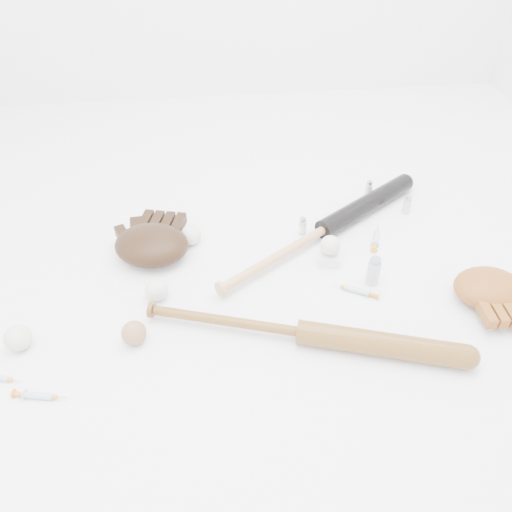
{
  "coord_description": "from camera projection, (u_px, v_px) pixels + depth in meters",
  "views": [
    {
      "loc": [
        -0.13,
        -1.11,
        1.07
      ],
      "look_at": [
        0.0,
        0.07,
        0.06
      ],
      "focal_mm": 35.0,
      "sensor_mm": 36.0,
      "label": 1
    }
  ],
  "objects": [
    {
      "name": "bat_dark",
      "position": [
        324.0,
        229.0,
        1.71
      ],
      "size": [
        0.83,
        0.6,
        0.07
      ],
      "primitive_type": null,
      "rotation": [
        0.0,
        0.0,
        0.6
      ],
      "color": "black",
      "rests_on": "ground"
    },
    {
      "name": "bat_wood",
      "position": [
        301.0,
        332.0,
        1.36
      ],
      "size": [
        0.89,
        0.35,
        0.07
      ],
      "primitive_type": null,
      "rotation": [
        0.0,
        0.0,
        -0.31
      ],
      "color": "brown",
      "rests_on": "ground"
    },
    {
      "name": "glove_dark",
      "position": [
        152.0,
        244.0,
        1.62
      ],
      "size": [
        0.35,
        0.35,
        0.1
      ],
      "primitive_type": null,
      "rotation": [
        0.0,
        0.0,
        -0.26
      ],
      "color": "black",
      "rests_on": "ground"
    },
    {
      "name": "glove_tan",
      "position": [
        489.0,
        288.0,
        1.47
      ],
      "size": [
        0.26,
        0.26,
        0.09
      ],
      "primitive_type": null,
      "rotation": [
        0.0,
        0.0,
        3.09
      ],
      "color": "brown",
      "rests_on": "ground"
    },
    {
      "name": "trading_card",
      "position": [
        141.0,
        253.0,
        1.66
      ],
      "size": [
        0.07,
        0.1,
        0.01
      ],
      "primitive_type": "cube",
      "rotation": [
        0.0,
        0.0,
        0.01
      ],
      "color": "gold",
      "rests_on": "ground"
    },
    {
      "name": "pedestal",
      "position": [
        329.0,
        258.0,
        1.62
      ],
      "size": [
        0.08,
        0.08,
        0.04
      ],
      "primitive_type": "cube",
      "rotation": [
        0.0,
        0.0,
        -0.22
      ],
      "color": "white",
      "rests_on": "ground"
    },
    {
      "name": "baseball_on_pedestal",
      "position": [
        330.0,
        245.0,
        1.59
      ],
      "size": [
        0.07,
        0.07,
        0.07
      ],
      "primitive_type": "sphere",
      "color": "silver",
      "rests_on": "pedestal"
    },
    {
      "name": "baseball_left",
      "position": [
        18.0,
        338.0,
        1.34
      ],
      "size": [
        0.07,
        0.07,
        0.07
      ],
      "primitive_type": "sphere",
      "color": "silver",
      "rests_on": "ground"
    },
    {
      "name": "baseball_upper",
      "position": [
        191.0,
        235.0,
        1.68
      ],
      "size": [
        0.07,
        0.07,
        0.07
      ],
      "primitive_type": "sphere",
      "color": "silver",
      "rests_on": "ground"
    },
    {
      "name": "baseball_mid",
      "position": [
        157.0,
        290.0,
        1.48
      ],
      "size": [
        0.07,
        0.07,
        0.07
      ],
      "primitive_type": "sphere",
      "color": "silver",
      "rests_on": "ground"
    },
    {
      "name": "baseball_aged",
      "position": [
        134.0,
        333.0,
        1.35
      ],
      "size": [
        0.07,
        0.07,
        0.07
      ],
      "primitive_type": "sphere",
      "color": "#966748",
      "rests_on": "ground"
    },
    {
      "name": "syringe_1",
      "position": [
        357.0,
        290.0,
        1.52
      ],
      "size": [
        0.15,
        0.1,
        0.02
      ],
      "primitive_type": null,
      "rotation": [
        0.0,
        0.0,
        2.63
      ],
      "color": "#ADBCC6",
      "rests_on": "ground"
    },
    {
      "name": "syringe_2",
      "position": [
        376.0,
        238.0,
        1.71
      ],
      "size": [
        0.09,
        0.16,
        0.02
      ],
      "primitive_type": null,
      "rotation": [
        0.0,
        0.0,
        1.17
      ],
      "color": "#ADBCC6",
      "rests_on": "ground"
    },
    {
      "name": "syringe_3",
      "position": [
        504.0,
        310.0,
        1.45
      ],
      "size": [
        0.06,
        0.16,
        0.02
      ],
      "primitive_type": null,
      "rotation": [
        0.0,
        0.0,
        -1.35
      ],
      "color": "#ADBCC6",
      "rests_on": "ground"
    },
    {
      "name": "syringe_4",
      "position": [
        371.0,
        197.0,
        1.91
      ],
      "size": [
        0.15,
        0.05,
        0.02
      ],
      "primitive_type": null,
      "rotation": [
        0.0,
        0.0,
        3.34
      ],
      "color": "#ADBCC6",
      "rests_on": "ground"
    },
    {
      "name": "syringe_5",
      "position": [
        39.0,
        396.0,
        1.23
      ],
      "size": [
        0.16,
        0.06,
        0.02
      ],
      "primitive_type": null,
      "rotation": [
        0.0,
        0.0,
        -0.21
      ],
      "color": "#ADBCC6",
      "rests_on": "ground"
    },
    {
      "name": "vial_0",
      "position": [
        369.0,
        189.0,
        1.91
      ],
      "size": [
        0.03,
        0.03,
        0.07
      ],
      "primitive_type": "cylinder",
      "color": "#B3BEC5",
      "rests_on": "ground"
    },
    {
      "name": "vial_1",
      "position": [
        407.0,
        205.0,
        1.82
      ],
      "size": [
        0.03,
        0.03,
        0.07
      ],
      "primitive_type": "cylinder",
      "color": "#B3BEC5",
      "rests_on": "ground"
    },
    {
      "name": "vial_2",
      "position": [
        302.0,
        226.0,
        1.73
      ],
      "size": [
        0.03,
        0.03,
        0.07
      ],
      "primitive_type": "cylinder",
      "color": "#B3BEC5",
      "rests_on": "ground"
    },
    {
      "name": "vial_3",
      "position": [
        374.0,
        271.0,
        1.53
      ],
      "size": [
        0.04,
        0.04,
        0.1
      ],
      "primitive_type": "cylinder",
      "color": "#B3BEC5",
      "rests_on": "ground"
    }
  ]
}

